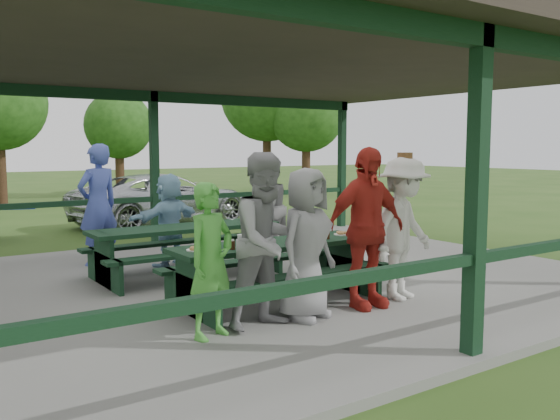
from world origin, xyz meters
TOP-DOWN VIEW (x-y plane):
  - ground at (0.00, 0.00)m, footprint 90.00×90.00m
  - concrete_slab at (0.00, 0.00)m, footprint 10.00×8.00m
  - pavilion_structure at (0.00, 0.00)m, footprint 10.60×8.60m
  - picnic_table_near at (-0.49, -1.20)m, footprint 2.65×1.39m
  - picnic_table_far at (-0.75, 0.80)m, footprint 2.85×1.39m
  - table_setting at (-0.45, -1.15)m, footprint 2.39×0.45m
  - contestant_green at (-1.79, -2.01)m, footprint 0.66×0.54m
  - contestant_grey_left at (-1.13, -2.04)m, footprint 0.97×0.79m
  - contestant_grey_mid at (-0.60, -2.02)m, footprint 0.96×0.79m
  - contestant_red at (0.27, -2.03)m, footprint 1.15×0.53m
  - contestant_white_fedora at (0.92, -2.01)m, footprint 1.30×0.94m
  - spectator_lblue at (-0.64, 1.65)m, footprint 1.46×0.90m
  - spectator_blue at (-1.58, 2.34)m, footprint 0.83×0.67m
  - spectator_grey at (1.34, 1.72)m, footprint 0.99×0.88m
  - pickup_truck at (1.63, 7.22)m, footprint 5.15×3.10m
  - tree_mid at (3.71, 16.58)m, footprint 2.74×2.74m
  - tree_right at (10.55, 12.97)m, footprint 3.22×3.22m
  - tree_far_right at (9.60, 14.56)m, footprint 4.01×4.01m

SIDE VIEW (x-z plane):
  - ground at x=0.00m, z-range 0.00..0.00m
  - concrete_slab at x=0.00m, z-range 0.00..0.10m
  - picnic_table_near at x=-0.49m, z-range 0.20..0.95m
  - picnic_table_far at x=-0.75m, z-range 0.21..0.96m
  - pickup_truck at x=1.63m, z-range 0.00..1.34m
  - spectator_lblue at x=-0.64m, z-range 0.10..1.60m
  - table_setting at x=-0.45m, z-range 0.83..0.93m
  - contestant_green at x=-1.79m, z-range 0.10..1.68m
  - spectator_grey at x=1.34m, z-range 0.10..1.78m
  - contestant_grey_mid at x=-0.60m, z-range 0.10..1.80m
  - contestant_white_fedora at x=0.92m, z-range 0.08..1.93m
  - contestant_grey_left at x=-1.13m, z-range 0.10..1.97m
  - contestant_red at x=0.27m, z-range 0.10..2.03m
  - spectator_blue at x=-1.58m, z-range 0.10..2.08m
  - tree_mid at x=3.71m, z-range 0.75..5.03m
  - pavilion_structure at x=0.00m, z-range 1.55..4.79m
  - tree_right at x=10.55m, z-range 0.89..5.92m
  - tree_far_right at x=9.60m, z-range 1.11..7.37m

